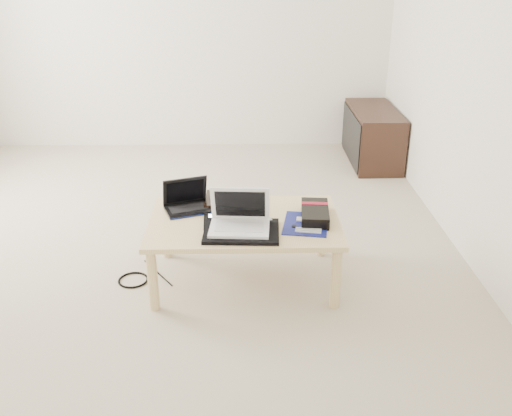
{
  "coord_description": "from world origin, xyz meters",
  "views": [
    {
      "loc": [
        0.58,
        -3.62,
        1.82
      ],
      "look_at": [
        0.65,
        -0.65,
        0.47
      ],
      "focal_mm": 40.0,
      "sensor_mm": 36.0,
      "label": 1
    }
  ],
  "objects_px": {
    "coffee_table": "(244,227)",
    "white_laptop": "(240,220)",
    "media_cabinet": "(372,136)",
    "netbook": "(187,203)",
    "gpu_box": "(315,213)"
  },
  "relations": [
    {
      "from": "media_cabinet",
      "to": "gpu_box",
      "type": "xyz_separation_m",
      "value": [
        -0.78,
        -2.09,
        0.18
      ]
    },
    {
      "from": "media_cabinet",
      "to": "netbook",
      "type": "relative_size",
      "value": 2.85
    },
    {
      "from": "coffee_table",
      "to": "gpu_box",
      "type": "relative_size",
      "value": 3.41
    },
    {
      "from": "coffee_table",
      "to": "gpu_box",
      "type": "height_order",
      "value": "gpu_box"
    },
    {
      "from": "media_cabinet",
      "to": "white_laptop",
      "type": "height_order",
      "value": "white_laptop"
    },
    {
      "from": "coffee_table",
      "to": "white_laptop",
      "type": "bearing_deg",
      "value": -99.97
    },
    {
      "from": "media_cabinet",
      "to": "gpu_box",
      "type": "bearing_deg",
      "value": -110.54
    },
    {
      "from": "netbook",
      "to": "white_laptop",
      "type": "height_order",
      "value": "white_laptop"
    },
    {
      "from": "gpu_box",
      "to": "coffee_table",
      "type": "bearing_deg",
      "value": -178.75
    },
    {
      "from": "white_laptop",
      "to": "gpu_box",
      "type": "height_order",
      "value": "white_laptop"
    },
    {
      "from": "coffee_table",
      "to": "netbook",
      "type": "xyz_separation_m",
      "value": [
        -0.34,
        0.16,
        0.09
      ]
    },
    {
      "from": "coffee_table",
      "to": "white_laptop",
      "type": "distance_m",
      "value": 0.18
    },
    {
      "from": "coffee_table",
      "to": "media_cabinet",
      "type": "distance_m",
      "value": 2.42
    },
    {
      "from": "media_cabinet",
      "to": "netbook",
      "type": "xyz_separation_m",
      "value": [
        -1.53,
        -1.95,
        0.19
      ]
    },
    {
      "from": "coffee_table",
      "to": "gpu_box",
      "type": "distance_m",
      "value": 0.42
    }
  ]
}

